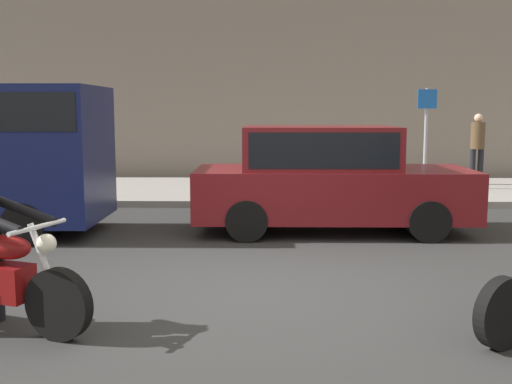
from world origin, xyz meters
name	(u,v)px	position (x,y,z in m)	size (l,w,h in m)	color
ground_plane	(261,292)	(0.00, 0.00, 0.00)	(80.00, 80.00, 0.00)	#2B2B2B
sidewalk_slab	(263,191)	(0.00, 8.00, 0.07)	(40.00, 4.40, 0.14)	gray
building_facade	(264,2)	(0.00, 11.40, 5.02)	(40.00, 1.40, 10.03)	slate
parked_sedan_maroon	(327,178)	(1.06, 3.40, 0.88)	(4.43, 1.82, 1.72)	maroon
street_sign_post	(426,128)	(3.79, 7.88, 1.57)	(0.44, 0.08, 2.35)	gray
pedestrian_bystander	(477,143)	(5.29, 8.73, 1.16)	(0.34, 0.34, 1.75)	black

